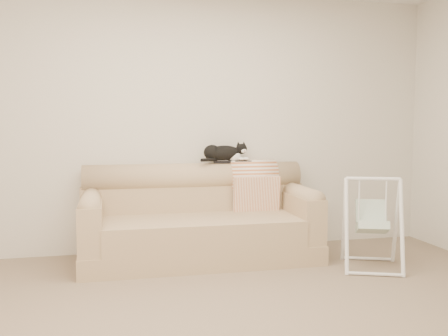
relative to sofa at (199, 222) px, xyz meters
name	(u,v)px	position (x,y,z in m)	size (l,w,h in m)	color
ground_plane	(246,322)	(0.03, -1.62, -0.35)	(5.00, 5.00, 0.00)	#7D6D59
room_shell	(247,85)	(0.03, -1.62, 1.18)	(5.04, 4.04, 2.60)	beige
sofa	(199,222)	(0.00, 0.00, 0.00)	(2.20, 0.93, 0.90)	tan
remote_a	(223,162)	(0.29, 0.23, 0.56)	(0.18, 0.06, 0.03)	black
remote_b	(243,162)	(0.50, 0.22, 0.56)	(0.17, 0.05, 0.02)	black
tuxedo_cat	(224,153)	(0.31, 0.24, 0.65)	(0.52, 0.26, 0.20)	black
throw_blanket	(253,179)	(0.60, 0.23, 0.37)	(0.47, 0.38, 0.58)	#BE632F
baby_swing	(372,223)	(1.45, -0.66, 0.06)	(0.66, 0.68, 0.83)	white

